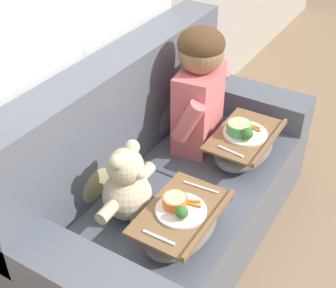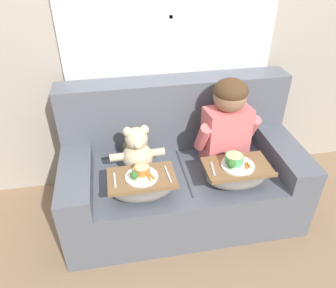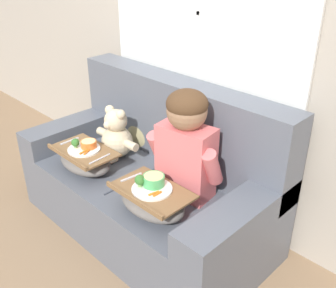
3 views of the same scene
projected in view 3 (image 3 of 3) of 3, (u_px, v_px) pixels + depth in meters
ground_plane at (146, 227)px, 2.82m from camera, size 14.00×14.00×0.00m
wall_back_with_window at (203, 31)px, 2.56m from camera, size 8.00×0.08×2.60m
couch at (153, 181)px, 2.71m from camera, size 1.77×0.88×1.02m
throw_pillow_behind_child at (209, 158)px, 2.50m from camera, size 0.33×0.16×0.34m
throw_pillow_behind_teddy at (140, 127)px, 2.92m from camera, size 0.31×0.15×0.32m
child_figure at (186, 140)px, 2.27m from camera, size 0.49×0.26×0.67m
teddy_bear at (116, 136)px, 2.78m from camera, size 0.40×0.28×0.37m
lap_tray_child at (152, 199)px, 2.23m from camera, size 0.46×0.29×0.23m
lap_tray_teddy at (85, 159)px, 2.64m from camera, size 0.45×0.29×0.23m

